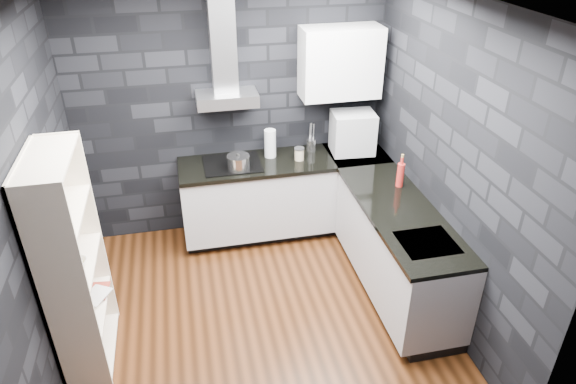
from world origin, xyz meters
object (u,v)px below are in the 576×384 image
object	(u,v)px
utensil_crock	(311,145)
appliance_garage	(353,133)
pot	(238,163)
bookshelf	(73,264)
red_bottle	(400,175)
glass_vase	(270,143)
storage_jar	(299,154)
fruit_bowl	(71,265)

from	to	relation	value
utensil_crock	appliance_garage	bearing A→B (deg)	-16.10
pot	bookshelf	xyz separation A→B (m)	(-1.42, -1.26, -0.08)
utensil_crock	red_bottle	bearing A→B (deg)	-56.35
glass_vase	bookshelf	world-z (taller)	bookshelf
pot	appliance_garage	xyz separation A→B (m)	(1.24, 0.15, 0.15)
storage_jar	bookshelf	size ratio (longest dim) A/B	0.07
pot	storage_jar	bearing A→B (deg)	8.05
glass_vase	fruit_bowl	bearing A→B (deg)	-139.01
pot	appliance_garage	world-z (taller)	appliance_garage
pot	storage_jar	size ratio (longest dim) A/B	1.85
pot	red_bottle	size ratio (longest dim) A/B	0.94
utensil_crock	fruit_bowl	bearing A→B (deg)	-144.57
pot	appliance_garage	bearing A→B (deg)	7.10
utensil_crock	bookshelf	distance (m)	2.72
pot	red_bottle	distance (m)	1.59
glass_vase	utensil_crock	world-z (taller)	glass_vase
red_bottle	fruit_bowl	distance (m)	2.94
storage_jar	appliance_garage	size ratio (longest dim) A/B	0.27
utensil_crock	red_bottle	world-z (taller)	red_bottle
red_bottle	bookshelf	world-z (taller)	bookshelf
bookshelf	fruit_bowl	bearing A→B (deg)	-70.59
pot	bookshelf	world-z (taller)	bookshelf
storage_jar	glass_vase	bearing A→B (deg)	153.08
red_bottle	storage_jar	bearing A→B (deg)	136.71
glass_vase	appliance_garage	size ratio (longest dim) A/B	0.68
pot	fruit_bowl	bearing A→B (deg)	-137.09
glass_vase	fruit_bowl	world-z (taller)	glass_vase
glass_vase	pot	bearing A→B (deg)	-147.59
fruit_bowl	bookshelf	bearing A→B (deg)	90.00
appliance_garage	pot	bearing A→B (deg)	-168.54
utensil_crock	bookshelf	size ratio (longest dim) A/B	0.08
storage_jar	bookshelf	bearing A→B (deg)	-146.84
glass_vase	appliance_garage	bearing A→B (deg)	-5.17
storage_jar	bookshelf	xyz separation A→B (m)	(-2.07, -1.35, -0.06)
bookshelf	fruit_bowl	size ratio (longest dim) A/B	8.31
pot	fruit_bowl	world-z (taller)	pot
appliance_garage	fruit_bowl	distance (m)	3.05
bookshelf	pot	bearing A→B (deg)	60.99
appliance_garage	bookshelf	xyz separation A→B (m)	(-2.66, -1.41, -0.22)
appliance_garage	utensil_crock	bearing A→B (deg)	168.26
storage_jar	bookshelf	world-z (taller)	bookshelf
utensil_crock	red_bottle	size ratio (longest dim) A/B	0.58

